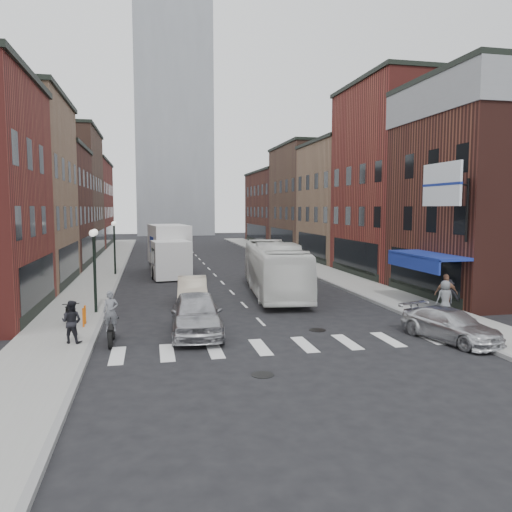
{
  "coord_description": "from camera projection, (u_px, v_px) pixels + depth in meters",
  "views": [
    {
      "loc": [
        -4.82,
        -20.54,
        5.14
      ],
      "look_at": [
        0.96,
        6.47,
        2.44
      ],
      "focal_mm": 35.0,
      "sensor_mm": 36.0,
      "label": 1
    }
  ],
  "objects": [
    {
      "name": "ground",
      "position": [
        266.0,
        327.0,
        21.49
      ],
      "size": [
        160.0,
        160.0,
        0.0
      ],
      "primitive_type": "plane",
      "color": "black",
      "rests_on": "ground"
    },
    {
      "name": "sidewalk_left",
      "position": [
        105.0,
        269.0,
        41.12
      ],
      "size": [
        3.0,
        74.0,
        0.15
      ],
      "primitive_type": "cube",
      "color": "gray",
      "rests_on": "ground"
    },
    {
      "name": "sidewalk_right",
      "position": [
        302.0,
        264.0,
        44.66
      ],
      "size": [
        3.0,
        74.0,
        0.15
      ],
      "primitive_type": "cube",
      "color": "gray",
      "rests_on": "ground"
    },
    {
      "name": "curb_left",
      "position": [
        124.0,
        269.0,
        41.44
      ],
      "size": [
        0.2,
        74.0,
        0.16
      ],
      "primitive_type": "cube",
      "color": "gray",
      "rests_on": "ground"
    },
    {
      "name": "curb_right",
      "position": [
        286.0,
        265.0,
        44.36
      ],
      "size": [
        0.2,
        74.0,
        0.16
      ],
      "primitive_type": "cube",
      "color": "gray",
      "rests_on": "ground"
    },
    {
      "name": "crosswalk_stripes",
      "position": [
        284.0,
        346.0,
        18.57
      ],
      "size": [
        12.0,
        2.2,
        0.01
      ],
      "primitive_type": "cube",
      "color": "silver",
      "rests_on": "ground"
    },
    {
      "name": "bldg_left_mid_b",
      "position": [
        23.0,
        207.0,
        41.23
      ],
      "size": [
        10.3,
        10.2,
        10.3
      ],
      "color": "#411C17",
      "rests_on": "ground"
    },
    {
      "name": "bldg_left_far_a",
      "position": [
        49.0,
        193.0,
        51.79
      ],
      "size": [
        10.3,
        12.2,
        13.3
      ],
      "color": "#523429",
      "rests_on": "ground"
    },
    {
      "name": "bldg_left_far_b",
      "position": [
        70.0,
        204.0,
        65.51
      ],
      "size": [
        10.3,
        16.2,
        11.3
      ],
      "color": "maroon",
      "rests_on": "ground"
    },
    {
      "name": "bldg_right_corner",
      "position": [
        504.0,
        190.0,
        28.39
      ],
      "size": [
        10.3,
        9.2,
        12.3
      ],
      "color": "#411C17",
      "rests_on": "ground"
    },
    {
      "name": "bldg_right_mid_a",
      "position": [
        417.0,
        181.0,
        37.54
      ],
      "size": [
        10.3,
        10.2,
        14.3
      ],
      "color": "maroon",
      "rests_on": "ground"
    },
    {
      "name": "bldg_right_mid_b",
      "position": [
        362.0,
        202.0,
        47.42
      ],
      "size": [
        10.3,
        10.2,
        11.3
      ],
      "color": "#946D51",
      "rests_on": "ground"
    },
    {
      "name": "bldg_right_far_a",
      "position": [
        323.0,
        199.0,
        58.08
      ],
      "size": [
        10.3,
        12.2,
        12.3
      ],
      "color": "#523429",
      "rests_on": "ground"
    },
    {
      "name": "bldg_right_far_b",
      "position": [
        290.0,
        207.0,
        71.8
      ],
      "size": [
        10.3,
        16.2,
        10.3
      ],
      "color": "#411C17",
      "rests_on": "ground"
    },
    {
      "name": "awning_blue",
      "position": [
        424.0,
        257.0,
        25.52
      ],
      "size": [
        1.8,
        5.0,
        0.78
      ],
      "color": "navy",
      "rests_on": "ground"
    },
    {
      "name": "billboard_sign",
      "position": [
        443.0,
        186.0,
        23.17
      ],
      "size": [
        1.52,
        3.0,
        3.7
      ],
      "color": "black",
      "rests_on": "ground"
    },
    {
      "name": "distant_tower",
      "position": [
        173.0,
        103.0,
        94.98
      ],
      "size": [
        14.0,
        14.0,
        50.0
      ],
      "primitive_type": "cube",
      "color": "#9399A0",
      "rests_on": "ground"
    },
    {
      "name": "streetlamp_near",
      "position": [
        94.0,
        255.0,
        23.56
      ],
      "size": [
        0.32,
        1.22,
        4.11
      ],
      "color": "black",
      "rests_on": "ground"
    },
    {
      "name": "streetlamp_far",
      "position": [
        114.0,
        237.0,
        37.18
      ],
      "size": [
        0.32,
        1.22,
        4.11
      ],
      "color": "black",
      "rests_on": "ground"
    },
    {
      "name": "bike_rack",
      "position": [
        84.0,
        316.0,
        21.12
      ],
      "size": [
        0.08,
        0.68,
        0.8
      ],
      "color": "#D8590C",
      "rests_on": "sidewalk_left"
    },
    {
      "name": "box_truck",
      "position": [
        169.0,
        250.0,
        38.25
      ],
      "size": [
        3.28,
        8.9,
        3.77
      ],
      "rotation": [
        0.0,
        0.0,
        0.12
      ],
      "color": "silver",
      "rests_on": "ground"
    },
    {
      "name": "motorcycle_rider",
      "position": [
        111.0,
        319.0,
        18.71
      ],
      "size": [
        0.56,
        1.99,
        2.03
      ],
      "rotation": [
        0.0,
        0.0,
        0.0
      ],
      "color": "black",
      "rests_on": "ground"
    },
    {
      "name": "transit_bus",
      "position": [
        275.0,
        269.0,
        29.42
      ],
      "size": [
        3.76,
        11.29,
        3.09
      ],
      "primitive_type": "imported",
      "rotation": [
        0.0,
        0.0,
        -0.11
      ],
      "color": "white",
      "rests_on": "ground"
    },
    {
      "name": "sedan_left_near",
      "position": [
        196.0,
        314.0,
        20.17
      ],
      "size": [
        2.27,
        5.09,
        1.7
      ],
      "primitive_type": "imported",
      "rotation": [
        0.0,
        0.0,
        -0.05
      ],
      "color": "#ADADB2",
      "rests_on": "ground"
    },
    {
      "name": "sedan_left_far",
      "position": [
        192.0,
        290.0,
        26.71
      ],
      "size": [
        1.83,
        4.46,
        1.44
      ],
      "primitive_type": "imported",
      "rotation": [
        0.0,
        0.0,
        -0.07
      ],
      "color": "beige",
      "rests_on": "ground"
    },
    {
      "name": "curb_car",
      "position": [
        451.0,
        325.0,
        19.23
      ],
      "size": [
        2.75,
        4.53,
        1.23
      ],
      "primitive_type": "imported",
      "rotation": [
        0.0,
        0.0,
        0.26
      ],
      "color": "silver",
      "rests_on": "ground"
    },
    {
      "name": "parked_bicycle",
      "position": [
        69.0,
        313.0,
        21.21
      ],
      "size": [
        1.2,
        2.05,
        1.02
      ],
      "primitive_type": "imported",
      "rotation": [
        0.0,
        0.0,
        0.29
      ],
      "color": "black",
      "rests_on": "sidewalk_left"
    },
    {
      "name": "ped_left_solo",
      "position": [
        72.0,
        322.0,
        18.37
      ],
      "size": [
        0.88,
        0.68,
        1.59
      ],
      "primitive_type": "imported",
      "rotation": [
        0.0,
        0.0,
        2.8
      ],
      "color": "black",
      "rests_on": "sidewalk_left"
    },
    {
      "name": "ped_right_a",
      "position": [
        448.0,
        295.0,
        23.93
      ],
      "size": [
        1.12,
        0.78,
        1.57
      ],
      "primitive_type": "imported",
      "rotation": [
        0.0,
        0.0,
        2.84
      ],
      "color": "black",
      "rests_on": "sidewalk_right"
    },
    {
      "name": "ped_right_b",
      "position": [
        446.0,
        294.0,
        23.55
      ],
      "size": [
        1.18,
        0.77,
        1.85
      ],
      "primitive_type": "imported",
      "rotation": [
        0.0,
        0.0,
        2.92
      ],
      "color": "#92634A",
      "rests_on": "sidewalk_right"
    },
    {
      "name": "ped_right_c",
      "position": [
        445.0,
        298.0,
        23.06
      ],
      "size": [
        0.82,
        0.55,
        1.64
      ],
      "primitive_type": "imported",
      "rotation": [
        0.0,
        0.0,
        3.11
      ],
      "color": "slate",
      "rests_on": "sidewalk_right"
    }
  ]
}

